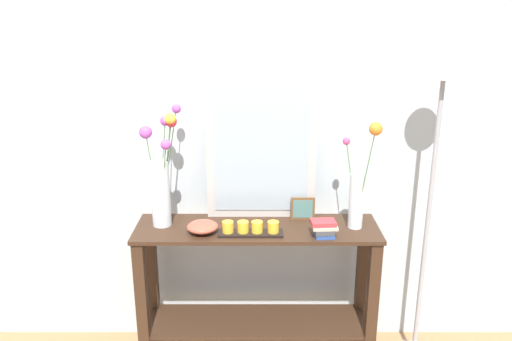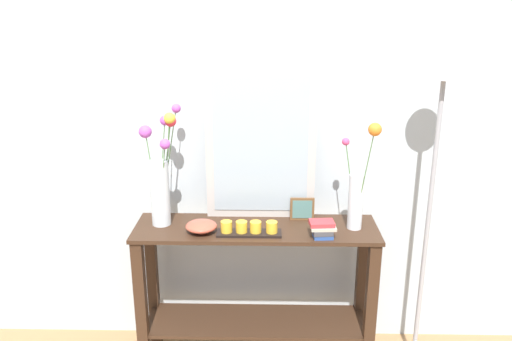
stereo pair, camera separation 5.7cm
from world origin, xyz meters
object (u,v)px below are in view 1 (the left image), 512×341
Objects in this scene: mirror_leaning at (260,145)px; candle_tray at (250,229)px; tall_vase_left at (160,178)px; vase_right at (357,190)px; console_table at (256,281)px; floor_lamp at (433,166)px; picture_frame_small at (302,209)px; decorative_bowl at (201,227)px; book_stack at (323,228)px.

mirror_leaning is 2.47× the size of candle_tray.
tall_vase_left is at bearing 164.59° from candle_tray.
vase_right reaches higher than candle_tray.
floor_lamp reaches higher than console_table.
vase_right is 0.32m from picture_frame_small.
mirror_leaning is at bearing 35.96° from decorative_bowl.
console_table is at bearing -4.24° from tall_vase_left.
mirror_leaning is at bearing 162.31° from vase_right.
book_stack is at bearing -10.41° from tall_vase_left.
console_table is at bearing -178.29° from floor_lamp.
vase_right is 4.25× the size of book_stack.
book_stack is at bearing -40.18° from mirror_leaning.
mirror_leaning is at bearing 77.16° from candle_tray.
candle_tray is at bearing -145.48° from picture_frame_small.
mirror_leaning reaches higher than tall_vase_left.
decorative_bowl is at bearing 174.95° from candle_tray.
candle_tray is at bearing 176.09° from book_stack.
tall_vase_left is 1.35m from floor_lamp.
console_table is at bearing 13.91° from decorative_bowl.
tall_vase_left is 0.51m from candle_tray.
tall_vase_left reaches higher than picture_frame_small.
mirror_leaning is 0.43m from candle_tray.
candle_tray is at bearing -102.84° from mirror_leaning.
decorative_bowl is (-0.51, -0.17, -0.03)m from picture_frame_small.
console_table is at bearing -98.23° from mirror_leaning.
floor_lamp is (0.91, 0.11, 0.29)m from candle_tray.
console_table is at bearing 178.91° from vase_right.
vase_right reaches higher than picture_frame_small.
picture_frame_small is at bearing -11.72° from mirror_leaning.
decorative_bowl is 0.09× the size of floor_lamp.
candle_tray is at bearing -172.83° from floor_lamp.
tall_vase_left is 3.90× the size of decorative_bowl.
mirror_leaning is 1.29× the size of tall_vase_left.
picture_frame_small is 0.54m from decorative_bowl.
candle_tray is (-0.03, -0.09, 0.34)m from console_table.
tall_vase_left is 0.98m from vase_right.
tall_vase_left is 0.32m from decorative_bowl.
mirror_leaning is at bearing 139.82° from book_stack.
candle_tray is 2.43× the size of book_stack.
floor_lamp is (0.55, 0.14, 0.27)m from book_stack.
picture_frame_small reaches higher than candle_tray.
console_table is at bearing 160.91° from book_stack.
decorative_bowl is (-0.77, -0.06, -0.17)m from vase_right.
mirror_leaning is 0.48× the size of floor_lamp.
console_table is 0.72m from mirror_leaning.
picture_frame_small is (0.24, 0.10, 0.37)m from console_table.
floor_lamp reaches higher than picture_frame_small.
book_stack is at bearing -19.09° from console_table.
vase_right is at bearing 29.94° from book_stack.
console_table is 9.85× the size of picture_frame_small.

